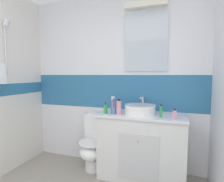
% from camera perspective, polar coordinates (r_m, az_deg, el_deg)
% --- Properties ---
extents(wall_back_tiled, '(3.20, 0.20, 2.50)m').
position_cam_1_polar(wall_back_tiled, '(2.71, 0.96, 3.27)').
color(wall_back_tiled, white).
rests_on(wall_back_tiled, ground_plane).
extents(vanity_cabinet, '(1.10, 0.51, 0.85)m').
position_cam_1_polar(vanity_cabinet, '(2.50, 9.29, -16.69)').
color(vanity_cabinet, silver).
rests_on(vanity_cabinet, ground_plane).
extents(sink_basin, '(0.39, 0.44, 0.21)m').
position_cam_1_polar(sink_basin, '(2.36, 8.86, -5.64)').
color(sink_basin, white).
rests_on(sink_basin, vanity_cabinet).
extents(toilet, '(0.37, 0.50, 0.80)m').
position_cam_1_polar(toilet, '(2.70, -5.57, -16.28)').
color(toilet, white).
rests_on(toilet, ground_plane).
extents(toothbrush_cup, '(0.07, 0.07, 0.23)m').
position_cam_1_polar(toothbrush_cup, '(2.33, 0.41, -5.79)').
color(toothbrush_cup, '#4C7299').
rests_on(toothbrush_cup, vanity_cabinet).
extents(soap_dispenser, '(0.05, 0.05, 0.15)m').
position_cam_1_polar(soap_dispenser, '(2.35, -2.07, -5.73)').
color(soap_dispenser, green).
rests_on(soap_dispenser, vanity_cabinet).
extents(toothpaste_tube_upright, '(0.03, 0.03, 0.16)m').
position_cam_1_polar(toothpaste_tube_upright, '(2.22, 15.23, -6.19)').
color(toothpaste_tube_upright, green).
rests_on(toothpaste_tube_upright, vanity_cabinet).
extents(perfume_flask_small, '(0.04, 0.03, 0.12)m').
position_cam_1_polar(perfume_flask_small, '(2.19, 19.19, -6.86)').
color(perfume_flask_small, pink).
rests_on(perfume_flask_small, vanity_cabinet).
extents(shampoo_bottle_tall, '(0.06, 0.06, 0.19)m').
position_cam_1_polar(shampoo_bottle_tall, '(2.30, 2.21, -5.10)').
color(shampoo_bottle_tall, pink).
rests_on(shampoo_bottle_tall, vanity_cabinet).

